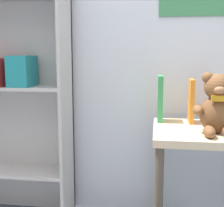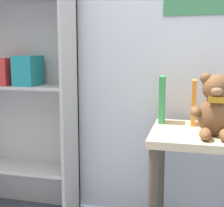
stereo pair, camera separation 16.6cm
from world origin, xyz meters
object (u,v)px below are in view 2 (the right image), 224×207
(bookshelf_side, at_px, (21,72))
(book_standing_green, at_px, (162,99))
(display_table, at_px, (210,153))
(teddy_bear, at_px, (215,108))
(book_standing_orange, at_px, (194,102))

(bookshelf_side, bearing_deg, book_standing_green, -3.43)
(bookshelf_side, relative_size, book_standing_green, 6.38)
(display_table, height_order, book_standing_green, book_standing_green)
(teddy_bear, bearing_deg, bookshelf_side, 165.40)
(bookshelf_side, relative_size, teddy_bear, 5.62)
(bookshelf_side, height_order, book_standing_orange, bookshelf_side)
(bookshelf_side, distance_m, teddy_bear, 1.19)
(teddy_bear, bearing_deg, book_standing_green, 136.99)
(display_table, relative_size, teddy_bear, 2.20)
(teddy_bear, bearing_deg, book_standing_orange, 111.38)
(display_table, height_order, teddy_bear, teddy_bear)
(display_table, bearing_deg, bookshelf_side, 169.40)
(bookshelf_side, height_order, book_standing_green, bookshelf_side)
(display_table, distance_m, book_standing_orange, 0.28)
(display_table, bearing_deg, book_standing_orange, 119.35)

